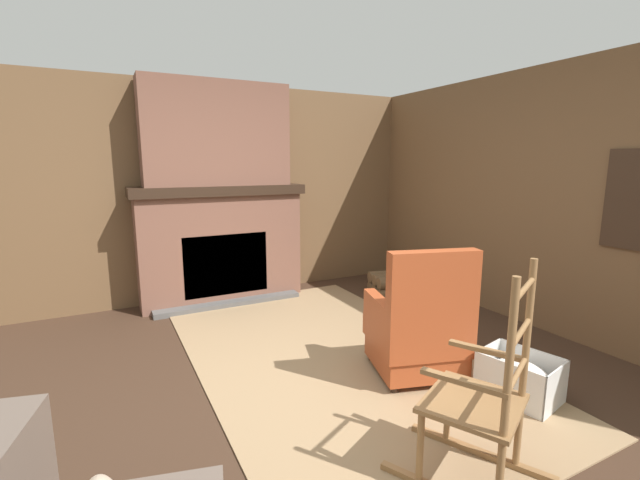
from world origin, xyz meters
TOP-DOWN VIEW (x-y plane):
  - ground_plane at (0.00, 0.00)m, footprint 14.00×14.00m
  - wood_panel_wall_left at (-2.61, 0.00)m, footprint 0.06×5.75m
  - wood_panel_wall_back at (0.02, 2.61)m, footprint 5.75×0.09m
  - fireplace_hearth at (-2.36, 0.00)m, footprint 0.61×1.97m
  - chimney_breast at (-2.37, 0.00)m, footprint 0.36×1.65m
  - area_rug at (-0.42, 0.41)m, footprint 3.69×2.18m
  - armchair at (0.20, 0.84)m, footprint 0.81×0.81m
  - rocking_chair at (1.21, 0.38)m, footprint 0.92×0.77m
  - firewood_stack at (-1.59, 1.86)m, footprint 0.52×0.45m
  - laundry_basket at (0.77, 1.27)m, footprint 0.57×0.47m
  - oil_lamp_vase at (-2.41, -0.42)m, footprint 0.13×0.13m
  - storage_case at (-2.41, 0.37)m, footprint 0.17×0.25m

SIDE VIEW (x-z plane):
  - ground_plane at x=0.00m, z-range 0.00..0.00m
  - area_rug at x=-0.42m, z-range 0.00..0.01m
  - firewood_stack at x=-1.59m, z-range 0.00..0.28m
  - laundry_basket at x=0.77m, z-range 0.00..0.32m
  - armchair at x=0.20m, z-range -0.15..0.89m
  - rocking_chair at x=1.21m, z-range -0.18..1.00m
  - fireplace_hearth at x=-2.36m, z-range -0.01..1.37m
  - wood_panel_wall_left at x=-2.61m, z-range 0.00..2.56m
  - wood_panel_wall_back at x=0.02m, z-range 0.00..2.56m
  - storage_case at x=-2.41m, z-range 1.38..1.52m
  - oil_lamp_vase at x=-2.41m, z-range 1.34..1.63m
  - chimney_breast at x=-2.37m, z-range 1.38..2.54m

